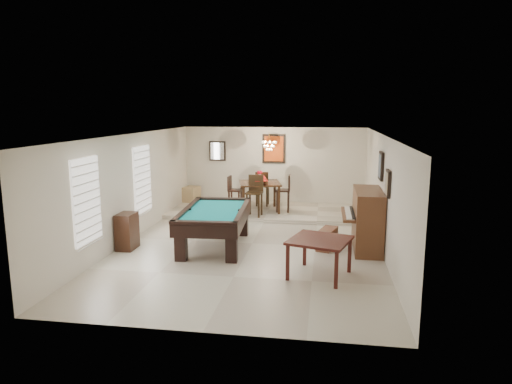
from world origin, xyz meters
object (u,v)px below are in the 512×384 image
(pool_table, at_px, (215,229))
(dining_chair_north, at_px, (262,188))
(piano_bench, at_px, (327,239))
(dining_chair_south, at_px, (254,196))
(dining_table, at_px, (260,195))
(upright_piano, at_px, (360,220))
(dining_chair_east, at_px, (283,193))
(chandelier, at_px, (269,142))
(flower_vase, at_px, (260,174))
(dining_chair_west, at_px, (235,193))
(square_table, at_px, (319,258))
(corner_bench, at_px, (191,194))
(apothecary_chest, at_px, (127,231))

(pool_table, distance_m, dining_chair_north, 4.26)
(piano_bench, relative_size, dining_chair_south, 0.68)
(piano_bench, height_order, dining_table, dining_table)
(upright_piano, bearing_deg, dining_chair_east, 123.94)
(dining_chair_east, distance_m, chandelier, 1.59)
(upright_piano, height_order, piano_bench, upright_piano)
(flower_vase, bearing_deg, dining_chair_west, 178.61)
(flower_vase, bearing_deg, square_table, -69.35)
(pool_table, bearing_deg, dining_chair_south, 75.69)
(square_table, xyz_separation_m, upright_piano, (0.89, 1.93, 0.32))
(pool_table, xyz_separation_m, square_table, (2.45, -1.56, -0.06))
(dining_chair_west, bearing_deg, dining_chair_north, -42.80)
(upright_piano, height_order, dining_chair_east, upright_piano)
(square_table, bearing_deg, dining_chair_east, 103.27)
(pool_table, height_order, chandelier, chandelier)
(dining_chair_east, bearing_deg, chandelier, -110.90)
(dining_table, bearing_deg, corner_bench, 157.30)
(dining_chair_west, xyz_separation_m, chandelier, (1.03, 0.11, 1.56))
(chandelier, bearing_deg, dining_chair_south, -109.40)
(flower_vase, distance_m, dining_chair_north, 0.94)
(chandelier, bearing_deg, dining_table, -153.85)
(dining_table, bearing_deg, dining_chair_north, 91.56)
(upright_piano, relative_size, dining_chair_west, 1.58)
(piano_bench, relative_size, dining_chair_east, 0.71)
(upright_piano, height_order, dining_chair_south, upright_piano)
(pool_table, relative_size, upright_piano, 1.58)
(piano_bench, bearing_deg, chandelier, 118.38)
(upright_piano, relative_size, piano_bench, 2.06)
(dining_chair_south, bearing_deg, dining_table, 91.92)
(corner_bench, bearing_deg, dining_chair_east, -18.34)
(piano_bench, bearing_deg, upright_piano, 5.19)
(dining_chair_east, bearing_deg, square_table, 10.93)
(dining_chair_north, xyz_separation_m, dining_chair_west, (-0.75, -0.74, -0.03))
(dining_chair_south, bearing_deg, dining_chair_east, 49.55)
(upright_piano, distance_m, dining_chair_north, 4.76)
(apothecary_chest, relative_size, dining_table, 0.70)
(piano_bench, xyz_separation_m, dining_chair_west, (-2.81, 3.18, 0.42))
(pool_table, distance_m, dining_chair_south, 2.76)
(apothecary_chest, distance_m, flower_vase, 4.74)
(dining_chair_east, xyz_separation_m, corner_bench, (-3.19, 1.06, -0.31))
(pool_table, distance_m, flower_vase, 3.59)
(pool_table, distance_m, dining_table, 3.51)
(flower_vase, height_order, dining_chair_west, flower_vase)
(pool_table, distance_m, apothecary_chest, 2.01)
(flower_vase, relative_size, dining_chair_south, 0.21)
(corner_bench, bearing_deg, dining_chair_south, -36.40)
(piano_bench, bearing_deg, pool_table, -173.50)
(square_table, relative_size, piano_bench, 1.34)
(piano_bench, height_order, dining_chair_west, dining_chair_west)
(dining_chair_south, height_order, chandelier, chandelier)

